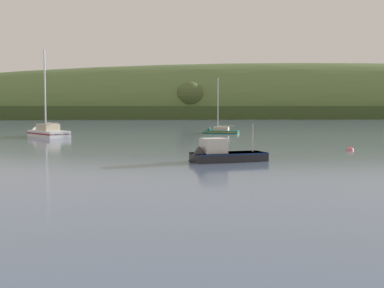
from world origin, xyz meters
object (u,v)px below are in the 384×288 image
Objects in this scene: sailboat_far_left at (46,134)px; fishing_boat_moored at (220,157)px; sailboat_midwater_white at (217,132)px; mooring_buoy_midchannel at (350,150)px.

sailboat_far_left reaches higher than fishing_boat_moored.
sailboat_midwater_white reaches higher than mooring_buoy_midchannel.
fishing_boat_moored reaches higher than mooring_buoy_midchannel.
sailboat_midwater_white is 0.71× the size of sailboat_far_left.
mooring_buoy_midchannel is (8.46, -32.91, -0.16)m from sailboat_midwater_white.
fishing_boat_moored is at bearing -148.37° from mooring_buoy_midchannel.
sailboat_far_left is 40.82m from fishing_boat_moored.
fishing_boat_moored is at bearing 175.27° from sailboat_far_left.
sailboat_far_left is at bearing -73.78° from fishing_boat_moored.
fishing_boat_moored is at bearing 101.55° from sailboat_midwater_white.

